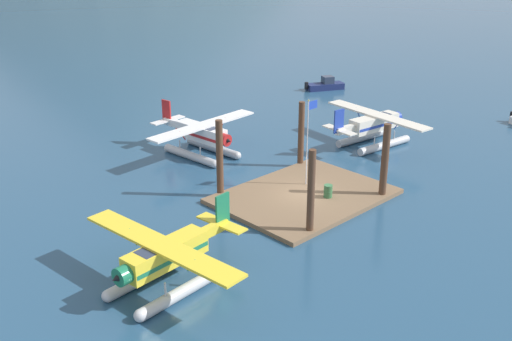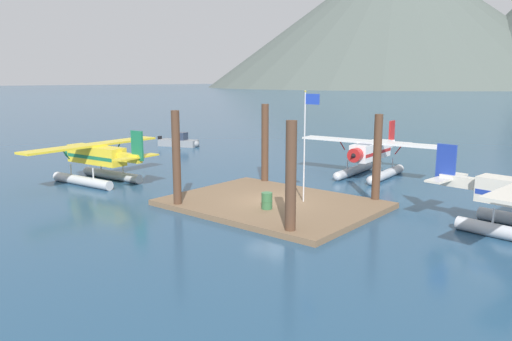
{
  "view_description": "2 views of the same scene",
  "coord_description": "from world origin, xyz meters",
  "px_view_note": "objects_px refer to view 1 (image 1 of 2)",
  "views": [
    {
      "loc": [
        -28.77,
        -25.26,
        17.34
      ],
      "look_at": [
        -1.69,
        2.97,
        1.63
      ],
      "focal_mm": 42.95,
      "sensor_mm": 36.0,
      "label": 1
    },
    {
      "loc": [
        16.25,
        -20.96,
        7.02
      ],
      "look_at": [
        -1.76,
        0.68,
        1.75
      ],
      "focal_mm": 34.08,
      "sensor_mm": 36.0,
      "label": 2
    }
  ],
  "objects_px": {
    "seaplane_white_bow_centre": "(201,137)",
    "flagpole": "(309,132)",
    "seaplane_yellow_port_aft": "(166,261)",
    "boat_navy_open_east": "(326,85)",
    "seaplane_cream_stbd_fwd": "(374,127)",
    "fuel_drum": "(328,191)"
  },
  "relations": [
    {
      "from": "seaplane_cream_stbd_fwd",
      "to": "seaplane_yellow_port_aft",
      "type": "xyz_separation_m",
      "value": [
        -25.72,
        -5.86,
        0.0
      ]
    },
    {
      "from": "seaplane_cream_stbd_fwd",
      "to": "seaplane_white_bow_centre",
      "type": "relative_size",
      "value": 1.0
    },
    {
      "from": "fuel_drum",
      "to": "seaplane_white_bow_centre",
      "type": "relative_size",
      "value": 0.08
    },
    {
      "from": "seaplane_yellow_port_aft",
      "to": "boat_navy_open_east",
      "type": "height_order",
      "value": "seaplane_yellow_port_aft"
    },
    {
      "from": "seaplane_white_bow_centre",
      "to": "boat_navy_open_east",
      "type": "relative_size",
      "value": 2.33
    },
    {
      "from": "seaplane_white_bow_centre",
      "to": "seaplane_yellow_port_aft",
      "type": "height_order",
      "value": "same"
    },
    {
      "from": "seaplane_white_bow_centre",
      "to": "seaplane_yellow_port_aft",
      "type": "bearing_deg",
      "value": -134.36
    },
    {
      "from": "seaplane_cream_stbd_fwd",
      "to": "boat_navy_open_east",
      "type": "bearing_deg",
      "value": 52.09
    },
    {
      "from": "seaplane_cream_stbd_fwd",
      "to": "fuel_drum",
      "type": "bearing_deg",
      "value": -157.82
    },
    {
      "from": "flagpole",
      "to": "fuel_drum",
      "type": "xyz_separation_m",
      "value": [
        -0.73,
        -2.53,
        -3.38
      ]
    },
    {
      "from": "seaplane_cream_stbd_fwd",
      "to": "boat_navy_open_east",
      "type": "height_order",
      "value": "seaplane_cream_stbd_fwd"
    },
    {
      "from": "seaplane_cream_stbd_fwd",
      "to": "seaplane_white_bow_centre",
      "type": "xyz_separation_m",
      "value": [
        -12.08,
        8.08,
        0.0
      ]
    },
    {
      "from": "flagpole",
      "to": "seaplane_yellow_port_aft",
      "type": "distance_m",
      "value": 15.54
    },
    {
      "from": "fuel_drum",
      "to": "boat_navy_open_east",
      "type": "bearing_deg",
      "value": 40.32
    },
    {
      "from": "fuel_drum",
      "to": "seaplane_white_bow_centre",
      "type": "xyz_separation_m",
      "value": [
        -0.52,
        12.79,
        0.84
      ]
    },
    {
      "from": "flagpole",
      "to": "seaplane_white_bow_centre",
      "type": "relative_size",
      "value": 0.59
    },
    {
      "from": "flagpole",
      "to": "seaplane_cream_stbd_fwd",
      "type": "relative_size",
      "value": 0.59
    },
    {
      "from": "seaplane_white_bow_centre",
      "to": "flagpole",
      "type": "bearing_deg",
      "value": -83.07
    },
    {
      "from": "boat_navy_open_east",
      "to": "seaplane_cream_stbd_fwd",
      "type": "bearing_deg",
      "value": -127.91
    },
    {
      "from": "flagpole",
      "to": "fuel_drum",
      "type": "bearing_deg",
      "value": -106.1
    },
    {
      "from": "flagpole",
      "to": "seaplane_cream_stbd_fwd",
      "type": "height_order",
      "value": "flagpole"
    },
    {
      "from": "seaplane_cream_stbd_fwd",
      "to": "flagpole",
      "type": "bearing_deg",
      "value": -168.6
    }
  ]
}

